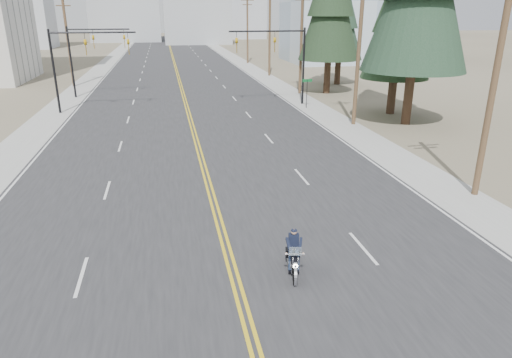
{
  "coord_description": "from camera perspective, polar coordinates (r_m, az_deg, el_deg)",
  "views": [
    {
      "loc": [
        -1.84,
        -10.0,
        8.28
      ],
      "look_at": [
        1.7,
        7.91,
        1.6
      ],
      "focal_mm": 32.0,
      "sensor_mm": 36.0,
      "label": 1
    }
  ],
  "objects": [
    {
      "name": "haze_bldg_b",
      "position": [
        135.37,
        -7.44,
        19.41
      ],
      "size": [
        18.0,
        14.0,
        14.0
      ],
      "primitive_type": "cube",
      "color": "#ADB2B7",
      "rests_on": "ground"
    },
    {
      "name": "haze_bldg_c",
      "position": [
        127.09,
        8.57,
        20.22
      ],
      "size": [
        16.0,
        12.0,
        18.0
      ],
      "primitive_type": "cube",
      "color": "#B7BCC6",
      "rests_on": "ground"
    },
    {
      "name": "road",
      "position": [
        80.45,
        -10.11,
        13.9
      ],
      "size": [
        20.0,
        200.0,
        0.01
      ],
      "primitive_type": "cube",
      "color": "#303033",
      "rests_on": "ground"
    },
    {
      "name": "ground_plane",
      "position": [
        13.12,
        -0.63,
        -19.05
      ],
      "size": [
        400.0,
        400.0,
        0.0
      ],
      "primitive_type": "plane",
      "color": "#776D56",
      "rests_on": "ground"
    },
    {
      "name": "haze_bldg_a",
      "position": [
        129.36,
        -27.69,
        19.18
      ],
      "size": [
        14.0,
        12.0,
        22.0
      ],
      "primitive_type": "cube",
      "color": "#B7BCC6",
      "rests_on": "ground"
    },
    {
      "name": "utility_pole_a",
      "position": [
        23.16,
        27.78,
        11.53
      ],
      "size": [
        2.2,
        0.3,
        11.0
      ],
      "color": "brown",
      "rests_on": "ground"
    },
    {
      "name": "utility_pole_e",
      "position": [
        81.32,
        -1.08,
        18.3
      ],
      "size": [
        2.2,
        0.3,
        11.0
      ],
      "color": "brown",
      "rests_on": "ground"
    },
    {
      "name": "traffic_mast_far",
      "position": [
        50.68,
        -20.36,
        15.05
      ],
      "size": [
        6.1,
        0.26,
        7.0
      ],
      "color": "black",
      "rests_on": "ground"
    },
    {
      "name": "utility_pole_c",
      "position": [
        50.17,
        5.69,
        17.1
      ],
      "size": [
        2.2,
        0.3,
        11.0
      ],
      "color": "brown",
      "rests_on": "ground"
    },
    {
      "name": "street_sign",
      "position": [
        42.45,
        6.4,
        11.2
      ],
      "size": [
        0.9,
        0.06,
        2.62
      ],
      "color": "black",
      "rests_on": "ground"
    },
    {
      "name": "sidewalk_left",
      "position": [
        81.01,
        -18.48,
        13.25
      ],
      "size": [
        3.0,
        200.0,
        0.01
      ],
      "primitive_type": "cube",
      "color": "#A5A5A0",
      "rests_on": "ground"
    },
    {
      "name": "conifer_far",
      "position": [
        57.46,
        10.61,
        19.94
      ],
      "size": [
        5.49,
        5.49,
        14.7
      ],
      "rotation": [
        0.0,
        0.0,
        -0.16
      ],
      "color": "#382619",
      "rests_on": "ground"
    },
    {
      "name": "traffic_mast_left",
      "position": [
        42.74,
        -21.46,
        14.29
      ],
      "size": [
        7.1,
        0.26,
        7.0
      ],
      "color": "black",
      "rests_on": "ground"
    },
    {
      "name": "motorcyclist",
      "position": [
        15.43,
        4.77,
        -9.17
      ],
      "size": [
        1.21,
        2.06,
        1.51
      ],
      "primitive_type": null,
      "rotation": [
        0.0,
        0.0,
        2.93
      ],
      "color": "black",
      "rests_on": "ground"
    },
    {
      "name": "haze_bldg_e",
      "position": [
        162.26,
        -1.76,
        19.29
      ],
      "size": [
        14.0,
        14.0,
        12.0
      ],
      "primitive_type": "cube",
      "color": "#B7BCC6",
      "rests_on": "ground"
    },
    {
      "name": "utility_pole_d",
      "position": [
        64.66,
        1.72,
        18.06
      ],
      "size": [
        2.2,
        0.3,
        11.5
      ],
      "color": "brown",
      "rests_on": "ground"
    },
    {
      "name": "utility_pole_b",
      "position": [
        36.06,
        12.77,
        15.98
      ],
      "size": [
        2.2,
        0.3,
        11.5
      ],
      "color": "brown",
      "rests_on": "ground"
    },
    {
      "name": "utility_pole_left",
      "position": [
        59.04,
        -22.48,
        15.94
      ],
      "size": [
        2.2,
        0.3,
        10.5
      ],
      "color": "brown",
      "rests_on": "ground"
    },
    {
      "name": "sidewalk_right",
      "position": [
        81.53,
        -1.76,
        14.27
      ],
      "size": [
        3.0,
        200.0,
        0.01
      ],
      "primitive_type": "cube",
      "color": "#A5A5A0",
      "rests_on": "ground"
    },
    {
      "name": "conifer_mid",
      "position": [
        41.03,
        17.65,
        19.82
      ],
      "size": [
        5.69,
        5.69,
        15.16
      ],
      "rotation": [
        0.0,
        0.0,
        0.3
      ],
      "color": "#382619",
      "rests_on": "ground"
    },
    {
      "name": "traffic_mast_right",
      "position": [
        43.5,
        3.37,
        15.66
      ],
      "size": [
        7.1,
        0.26,
        7.0
      ],
      "color": "black",
      "rests_on": "ground"
    },
    {
      "name": "glass_building",
      "position": [
        86.88,
        12.57,
        20.8
      ],
      "size": [
        24.0,
        16.0,
        20.0
      ],
      "primitive_type": "cube",
      "color": "#9EB5CC",
      "rests_on": "ground"
    }
  ]
}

